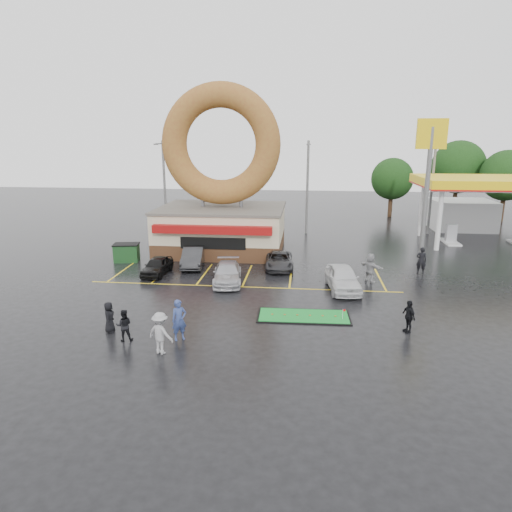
# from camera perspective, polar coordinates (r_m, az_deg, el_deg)

# --- Properties ---
(ground) EXTENTS (120.00, 120.00, 0.00)m
(ground) POSITION_cam_1_polar(r_m,az_deg,el_deg) (25.94, -2.78, -6.22)
(ground) COLOR black
(ground) RESTS_ON ground
(donut_shop) EXTENTS (10.20, 8.70, 13.50)m
(donut_shop) POSITION_cam_1_polar(r_m,az_deg,el_deg) (37.86, -4.31, 7.30)
(donut_shop) COLOR #472B19
(donut_shop) RESTS_ON ground
(gas_station) EXTENTS (12.30, 13.65, 5.90)m
(gas_station) POSITION_cam_1_polar(r_m,az_deg,el_deg) (48.02, 25.99, 6.49)
(gas_station) COLOR silver
(gas_station) RESTS_ON ground
(shell_sign) EXTENTS (2.20, 0.36, 10.60)m
(shell_sign) POSITION_cam_1_polar(r_m,az_deg,el_deg) (37.14, 20.83, 10.80)
(shell_sign) COLOR slate
(shell_sign) RESTS_ON ground
(streetlight_left) EXTENTS (0.40, 2.21, 9.00)m
(streetlight_left) POSITION_cam_1_polar(r_m,az_deg,el_deg) (46.23, -11.40, 8.75)
(streetlight_left) COLOR slate
(streetlight_left) RESTS_ON ground
(streetlight_mid) EXTENTS (0.40, 2.21, 9.00)m
(streetlight_mid) POSITION_cam_1_polar(r_m,az_deg,el_deg) (45.09, 6.44, 8.80)
(streetlight_mid) COLOR slate
(streetlight_mid) RESTS_ON ground
(streetlight_right) EXTENTS (0.40, 2.21, 9.00)m
(streetlight_right) POSITION_cam_1_polar(r_m,az_deg,el_deg) (47.65, 21.17, 8.23)
(streetlight_right) COLOR slate
(streetlight_right) RESTS_ON ground
(tree_far_a) EXTENTS (5.60, 5.60, 8.00)m
(tree_far_a) POSITION_cam_1_polar(r_m,az_deg,el_deg) (58.46, 28.83, 8.81)
(tree_far_a) COLOR #332114
(tree_far_a) RESTS_ON ground
(tree_far_c) EXTENTS (6.30, 6.30, 9.00)m
(tree_far_c) POSITION_cam_1_polar(r_m,az_deg,el_deg) (60.82, 23.96, 10.11)
(tree_far_c) COLOR #332114
(tree_far_c) RESTS_ON ground
(tree_far_d) EXTENTS (4.90, 4.90, 7.00)m
(tree_far_d) POSITION_cam_1_polar(r_m,az_deg,el_deg) (57.06, 16.65, 9.22)
(tree_far_d) COLOR #332114
(tree_far_d) RESTS_ON ground
(car_black) EXTENTS (1.58, 3.64, 1.22)m
(car_black) POSITION_cam_1_polar(r_m,az_deg,el_deg) (32.29, -12.26, -1.22)
(car_black) COLOR black
(car_black) RESTS_ON ground
(car_dgrey) EXTENTS (2.01, 4.37, 1.39)m
(car_dgrey) POSITION_cam_1_polar(r_m,az_deg,el_deg) (33.89, -7.86, -0.13)
(car_dgrey) COLOR #28282B
(car_dgrey) RESTS_ON ground
(car_silver) EXTENTS (2.36, 4.58, 1.27)m
(car_silver) POSITION_cam_1_polar(r_m,az_deg,el_deg) (29.82, -3.60, -2.16)
(car_silver) COLOR #AEADB2
(car_silver) RESTS_ON ground
(car_grey) EXTENTS (2.24, 4.35, 1.17)m
(car_grey) POSITION_cam_1_polar(r_m,az_deg,el_deg) (33.09, 2.91, -0.56)
(car_grey) COLOR #2F2F32
(car_grey) RESTS_ON ground
(car_white) EXTENTS (2.30, 4.65, 1.53)m
(car_white) POSITION_cam_1_polar(r_m,az_deg,el_deg) (28.82, 10.79, -2.73)
(car_white) COLOR silver
(car_white) RESTS_ON ground
(person_blue) EXTENTS (0.85, 0.78, 1.95)m
(person_blue) POSITION_cam_1_polar(r_m,az_deg,el_deg) (21.69, -9.58, -7.89)
(person_blue) COLOR navy
(person_blue) RESTS_ON ground
(person_blackjkt) EXTENTS (0.88, 0.77, 1.52)m
(person_blackjkt) POSITION_cam_1_polar(r_m,az_deg,el_deg) (22.23, -16.17, -8.32)
(person_blackjkt) COLOR black
(person_blackjkt) RESTS_ON ground
(person_hoodie) EXTENTS (1.40, 1.09, 1.90)m
(person_hoodie) POSITION_cam_1_polar(r_m,az_deg,el_deg) (20.52, -11.86, -9.42)
(person_hoodie) COLOR gray
(person_hoodie) RESTS_ON ground
(person_bystander) EXTENTS (0.62, 0.82, 1.52)m
(person_bystander) POSITION_cam_1_polar(r_m,az_deg,el_deg) (23.41, -17.87, -7.28)
(person_bystander) COLOR black
(person_bystander) RESTS_ON ground
(person_cameraman) EXTENTS (0.72, 1.03, 1.62)m
(person_cameraman) POSITION_cam_1_polar(r_m,az_deg,el_deg) (23.47, 18.54, -7.15)
(person_cameraman) COLOR black
(person_cameraman) RESTS_ON ground
(person_walker_near) EXTENTS (1.63, 1.67, 1.91)m
(person_walker_near) POSITION_cam_1_polar(r_m,az_deg,el_deg) (30.81, 14.09, -1.42)
(person_walker_near) COLOR #939396
(person_walker_near) RESTS_ON ground
(person_walker_far) EXTENTS (0.76, 0.56, 1.89)m
(person_walker_far) POSITION_cam_1_polar(r_m,az_deg,el_deg) (33.70, 19.96, -0.53)
(person_walker_far) COLOR black
(person_walker_far) RESTS_ON ground
(dumpster) EXTENTS (1.98, 1.49, 1.30)m
(dumpster) POSITION_cam_1_polar(r_m,az_deg,el_deg) (36.33, -15.87, 0.36)
(dumpster) COLOR #1A451D
(dumpster) RESTS_ON ground
(putting_green) EXTENTS (4.95, 2.24, 0.61)m
(putting_green) POSITION_cam_1_polar(r_m,az_deg,el_deg) (24.48, 5.98, -7.48)
(putting_green) COLOR black
(putting_green) RESTS_ON ground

